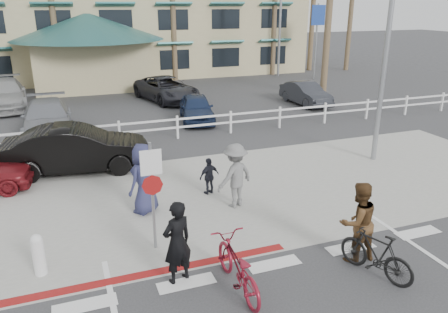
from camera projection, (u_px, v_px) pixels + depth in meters
name	position (u px, v px, depth m)	size (l,w,h in m)	color
ground	(287.00, 280.00, 9.08)	(140.00, 140.00, 0.00)	#333335
sidewalk_plaza	(216.00, 195.00, 13.06)	(22.00, 7.00, 0.01)	gray
cross_street	(181.00, 154.00, 16.59)	(40.00, 5.00, 0.01)	#333335
parking_lot	(138.00, 103.00, 24.99)	(50.00, 16.00, 0.01)	#333335
curb_red	(133.00, 277.00, 9.15)	(7.00, 0.25, 0.02)	maroon
rail_fence	(180.00, 127.00, 18.36)	(29.40, 0.16, 1.00)	silver
building	(130.00, 0.00, 35.26)	(28.00, 16.00, 11.30)	tan
sign_post	(152.00, 191.00, 9.79)	(0.50, 0.10, 2.90)	gray
bollard_0	(38.00, 255.00, 9.12)	(0.26, 0.26, 0.95)	silver
streetlight_0	(388.00, 33.00, 14.57)	(0.60, 2.00, 9.00)	gray
streetlight_1	(280.00, 13.00, 32.65)	(0.60, 2.00, 9.50)	gray
info_sign	(316.00, 41.00, 32.18)	(1.20, 0.16, 5.60)	navy
bike_red	(237.00, 267.00, 8.61)	(0.71, 2.03, 1.06)	maroon
rider_red	(177.00, 243.00, 8.76)	(0.66, 0.43, 1.80)	black
bike_black	(376.00, 254.00, 9.08)	(0.48, 1.70, 1.02)	black
rider_black	(358.00, 222.00, 9.52)	(0.90, 0.70, 1.86)	#4D3219
pedestrian_a	(235.00, 176.00, 12.09)	(1.19, 0.68, 1.84)	slate
pedestrian_child	(209.00, 176.00, 12.99)	(0.67, 0.28, 1.14)	#20222C
pedestrian_b	(144.00, 179.00, 11.71)	(0.96, 0.63, 1.97)	#26294C
car_white_sedan	(77.00, 149.00, 14.68)	(1.68, 4.82, 1.59)	black
lot_car_1	(47.00, 118.00, 18.92)	(2.02, 4.98, 1.44)	slate
lot_car_2	(196.00, 108.00, 21.08)	(1.51, 3.75, 1.28)	#182545
lot_car_3	(306.00, 94.00, 24.52)	(1.32, 3.80, 1.25)	#26292E
lot_car_4	(4.00, 94.00, 23.61)	(2.15, 5.29, 1.54)	#999A9B
lot_car_5	(167.00, 89.00, 25.44)	(2.31, 5.00, 1.39)	#232329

